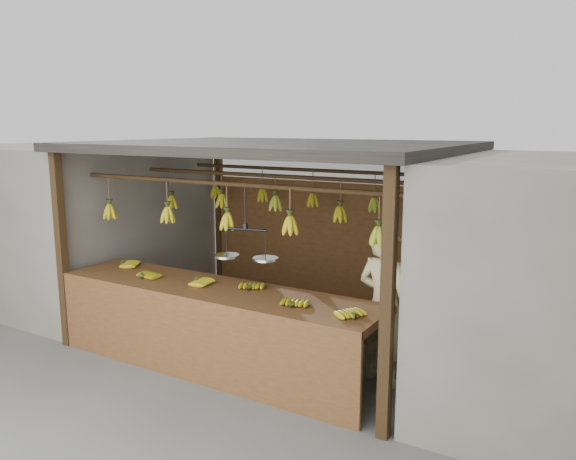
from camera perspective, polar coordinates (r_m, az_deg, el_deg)
The scene contains 8 objects.
ground at distance 7.14m, azimuth -1.25°, elevation -10.70°, with size 80.00×80.00×0.00m, color #5B5B57.
stall at distance 6.96m, azimuth 0.12°, elevation 5.48°, with size 4.30×3.30×2.40m.
neighbor_left at distance 9.20m, azimuth -20.70°, elevation 0.90°, with size 3.00×3.00×2.30m, color slate.
counter at distance 5.99m, azimuth -8.19°, elevation -7.82°, with size 3.75×0.85×0.96m.
hanging_bananas at distance 6.72m, azimuth -1.21°, elevation 2.21°, with size 3.64×2.21×0.39m.
balance_scale at distance 5.82m, azimuth -4.31°, elevation -2.37°, with size 0.68×0.35×0.77m.
vendor at distance 5.77m, azimuth 9.73°, elevation -7.61°, with size 0.59×0.39×1.61m, color beige.
bag_bundles at distance 7.35m, azimuth 17.48°, elevation -2.51°, with size 0.08×0.26×1.20m.
Camera 1 is at (3.52, -5.64, 2.60)m, focal length 35.00 mm.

